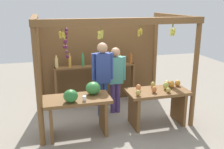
{
  "coord_description": "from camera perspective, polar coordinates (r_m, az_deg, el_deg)",
  "views": [
    {
      "loc": [
        -1.36,
        -5.3,
        2.5
      ],
      "look_at": [
        0.0,
        -0.19,
        1.01
      ],
      "focal_mm": 41.26,
      "sensor_mm": 36.0,
      "label": 1
    }
  ],
  "objects": [
    {
      "name": "ground_plane",
      "position": [
        6.01,
        -0.48,
        -8.76
      ],
      "size": [
        12.0,
        12.0,
        0.0
      ],
      "primitive_type": "plane",
      "color": "gray",
      "rests_on": "ground"
    },
    {
      "name": "market_stall",
      "position": [
        6.0,
        -1.57,
        4.42
      ],
      "size": [
        3.13,
        2.04,
        2.23
      ],
      "color": "brown",
      "rests_on": "ground"
    },
    {
      "name": "fruit_counter_left",
      "position": [
        4.97,
        -7.29,
        -6.44
      ],
      "size": [
        1.26,
        0.66,
        1.0
      ],
      "color": "brown",
      "rests_on": "ground"
    },
    {
      "name": "fruit_counter_right",
      "position": [
        5.44,
        10.12,
        -5.19
      ],
      "size": [
        1.26,
        0.64,
        0.91
      ],
      "color": "brown",
      "rests_on": "ground"
    },
    {
      "name": "bottle_shelf_unit",
      "position": [
        6.37,
        -3.66,
        0.29
      ],
      "size": [
        2.01,
        0.22,
        1.33
      ],
      "color": "brown",
      "rests_on": "ground"
    },
    {
      "name": "vendor_man",
      "position": [
        5.64,
        -2.11,
        0.42
      ],
      "size": [
        0.48,
        0.23,
        1.67
      ],
      "rotation": [
        0.0,
        0.0,
        -0.17
      ],
      "color": "navy",
      "rests_on": "ground"
    },
    {
      "name": "vendor_woman",
      "position": [
        5.81,
        0.76,
        -0.05
      ],
      "size": [
        0.48,
        0.21,
        1.54
      ],
      "rotation": [
        0.0,
        0.0,
        0.12
      ],
      "color": "#503976",
      "rests_on": "ground"
    }
  ]
}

